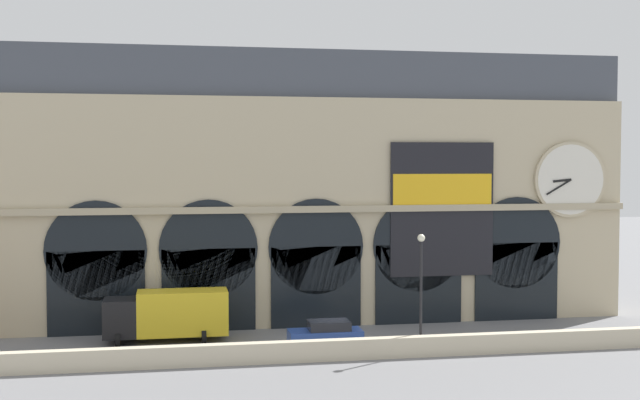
# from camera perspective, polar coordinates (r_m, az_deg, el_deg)

# --- Properties ---
(ground_plane) EXTENTS (200.00, 200.00, 0.00)m
(ground_plane) POSITION_cam_1_polar(r_m,az_deg,el_deg) (51.06, 0.71, -9.85)
(ground_plane) COLOR slate
(quay_parapet_wall) EXTENTS (90.00, 0.70, 1.15)m
(quay_parapet_wall) POSITION_cam_1_polar(r_m,az_deg,el_deg) (46.89, 1.72, -10.27)
(quay_parapet_wall) COLOR beige
(quay_parapet_wall) RESTS_ON ground
(station_building) EXTENTS (44.04, 4.53, 18.59)m
(station_building) POSITION_cam_1_polar(r_m,az_deg,el_deg) (56.81, -0.58, 0.57)
(station_building) COLOR #BCAD8C
(station_building) RESTS_ON ground
(box_truck_midwest) EXTENTS (7.50, 2.91, 3.12)m
(box_truck_midwest) POSITION_cam_1_polar(r_m,az_deg,el_deg) (52.07, -10.46, -7.74)
(box_truck_midwest) COLOR black
(box_truck_midwest) RESTS_ON ground
(car_center) EXTENTS (4.40, 2.22, 1.55)m
(car_center) POSITION_cam_1_polar(r_m,az_deg,el_deg) (50.03, 0.43, -9.18)
(car_center) COLOR #28479E
(car_center) RESTS_ON ground
(street_lamp_quayside) EXTENTS (0.44, 0.44, 6.90)m
(street_lamp_quayside) POSITION_cam_1_polar(r_m,az_deg,el_deg) (48.12, 6.99, -5.31)
(street_lamp_quayside) COLOR black
(street_lamp_quayside) RESTS_ON ground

